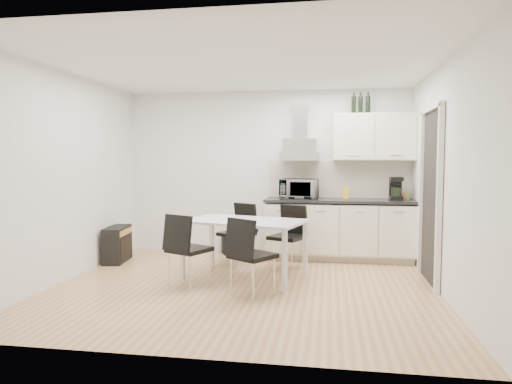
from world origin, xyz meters
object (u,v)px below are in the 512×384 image
at_px(chair_far_right, 287,238).
at_px(chair_near_right, 253,257).
at_px(chair_far_left, 237,235).
at_px(chair_near_left, 189,250).
at_px(guitar_amp, 117,244).
at_px(kitchenette, 341,205).
at_px(dining_table, 244,226).
at_px(floor_speaker, 228,243).

xyz_separation_m(chair_far_right, chair_near_right, (-0.26, -1.27, 0.00)).
bearing_deg(chair_far_left, chair_near_left, 106.66).
distance_m(chair_near_left, guitar_amp, 1.87).
bearing_deg(guitar_amp, chair_near_left, -45.53).
distance_m(kitchenette, guitar_amp, 3.41).
relative_size(kitchenette, chair_far_left, 2.86).
distance_m(dining_table, guitar_amp, 2.18).
distance_m(chair_far_left, guitar_amp, 1.80).
bearing_deg(chair_far_right, chair_far_left, 10.36).
bearing_deg(floor_speaker, chair_near_left, -111.53).
height_order(chair_far_right, chair_near_right, same).
xyz_separation_m(chair_far_right, guitar_amp, (-2.53, 0.10, -0.18)).
relative_size(dining_table, chair_near_left, 1.87).
xyz_separation_m(chair_far_left, guitar_amp, (-1.79, -0.08, -0.18)).
distance_m(chair_near_right, guitar_amp, 2.66).
bearing_deg(kitchenette, chair_far_right, -132.95).
xyz_separation_m(chair_far_left, floor_speaker, (-0.31, 0.79, -0.28)).
bearing_deg(chair_near_left, chair_far_left, 100.95).
height_order(chair_far_right, floor_speaker, chair_far_right).
xyz_separation_m(dining_table, guitar_amp, (-2.04, 0.64, -0.41)).
relative_size(chair_near_left, guitar_amp, 1.34).
xyz_separation_m(kitchenette, floor_speaker, (-1.80, 0.17, -0.67)).
bearing_deg(chair_near_left, chair_near_right, 9.51).
height_order(kitchenette, floor_speaker, kitchenette).
distance_m(chair_far_right, floor_speaker, 1.46).
relative_size(chair_far_left, chair_near_right, 1.00).
xyz_separation_m(guitar_amp, floor_speaker, (1.48, 0.87, -0.11)).
height_order(chair_far_right, guitar_amp, chair_far_right).
height_order(chair_far_left, floor_speaker, chair_far_left).
relative_size(kitchenette, guitar_amp, 3.83).
distance_m(chair_far_left, chair_near_right, 1.52).
relative_size(kitchenette, chair_near_left, 2.86).
xyz_separation_m(kitchenette, dining_table, (-1.24, -1.34, -0.16)).
height_order(chair_far_left, chair_near_left, same).
relative_size(dining_table, floor_speaker, 5.27).
bearing_deg(chair_far_right, chair_near_left, 68.10).
height_order(kitchenette, chair_near_right, kitchenette).
bearing_deg(chair_far_right, kitchenette, -109.22).
xyz_separation_m(chair_far_right, chair_near_left, (-1.06, -1.04, 0.00)).
xyz_separation_m(dining_table, chair_near_left, (-0.57, -0.50, -0.23)).
bearing_deg(guitar_amp, chair_near_right, -38.93).
bearing_deg(dining_table, chair_near_right, -57.33).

